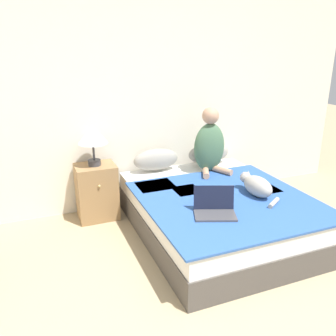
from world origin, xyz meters
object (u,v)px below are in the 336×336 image
person_sitting (210,145)px  cat_tabby (257,186)px  bed (217,213)px  pillow_near (156,160)px  nightstand (97,192)px  pillow_far (209,153)px  table_lamp (92,136)px  laptop_open (215,209)px

person_sitting → cat_tabby: 0.83m
bed → person_sitting: person_sitting is taller
bed → pillow_near: pillow_near is taller
bed → person_sitting: (0.21, 0.59, 0.55)m
nightstand → bed: bearing=-37.0°
pillow_near → pillow_far: 0.69m
person_sitting → nightstand: size_ratio=1.19×
pillow_near → table_lamp: bearing=-175.9°
bed → laptop_open: (-0.27, -0.42, 0.28)m
nightstand → table_lamp: table_lamp is taller
table_lamp → pillow_near: bearing=4.1°
cat_tabby → nightstand: size_ratio=0.91×
bed → pillow_near: bearing=112.1°
laptop_open → pillow_far: bearing=85.4°
bed → pillow_far: size_ratio=3.61×
bed → nightstand: size_ratio=3.15×
pillow_far → table_lamp: bearing=-177.9°
pillow_near → cat_tabby: 1.24m
nightstand → cat_tabby: bearing=-36.1°
bed → laptop_open: laptop_open is taller
pillow_near → laptop_open: (0.08, -1.27, -0.08)m
nightstand → table_lamp: (-0.00, -0.00, 0.64)m
person_sitting → pillow_far: bearing=62.7°
pillow_far → laptop_open: 1.41m
bed → person_sitting: bearing=70.3°
pillow_near → nightstand: bearing=-176.0°
pillow_near → person_sitting: 0.64m
bed → nightstand: 1.33m
bed → pillow_near: (-0.35, 0.85, 0.36)m
pillow_far → nightstand: size_ratio=0.87×
bed → nightstand: (-1.06, 0.80, 0.08)m
pillow_near → person_sitting: size_ratio=0.73×
bed → table_lamp: 1.51m
person_sitting → cat_tabby: person_sitting is taller
laptop_open → person_sitting: bearing=85.8°
cat_tabby → bed: bearing=53.5°
pillow_near → nightstand: size_ratio=0.87×
laptop_open → nightstand: size_ratio=0.68×
nightstand → table_lamp: 0.64m
bed → person_sitting: 0.83m
laptop_open → table_lamp: size_ratio=0.95×
pillow_near → laptop_open: pillow_near is taller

